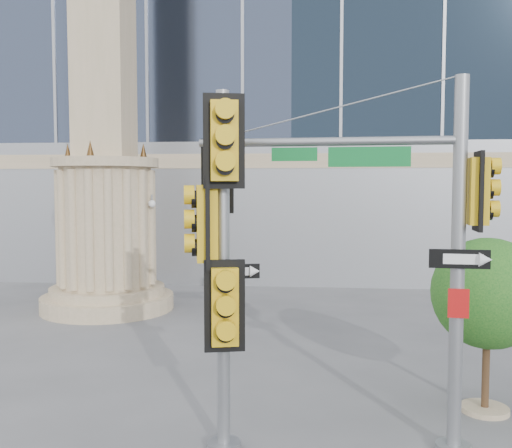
{
  "coord_description": "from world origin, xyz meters",
  "views": [
    {
      "loc": [
        0.86,
        -9.49,
        4.2
      ],
      "look_at": [
        -0.27,
        2.0,
        3.42
      ],
      "focal_mm": 40.0,
      "sensor_mm": 36.0,
      "label": 1
    }
  ],
  "objects": [
    {
      "name": "ground",
      "position": [
        0.0,
        0.0,
        0.0
      ],
      "size": [
        120.0,
        120.0,
        0.0
      ],
      "primitive_type": "plane",
      "color": "#545456",
      "rests_on": "ground"
    },
    {
      "name": "monument",
      "position": [
        -6.0,
        9.0,
        5.52
      ],
      "size": [
        4.4,
        4.4,
        16.6
      ],
      "color": "tan",
      "rests_on": "ground"
    },
    {
      "name": "main_signal_pole",
      "position": [
        2.06,
        -0.4,
        3.64
      ],
      "size": [
        4.54,
        0.74,
        5.87
      ],
      "rotation": [
        0.0,
        0.0,
        -0.07
      ],
      "color": "slate",
      "rests_on": "ground"
    },
    {
      "name": "secondary_signal_pole",
      "position": [
        -0.54,
        -0.92,
        3.32
      ],
      "size": [
        1.04,
        0.75,
        5.65
      ],
      "rotation": [
        0.0,
        0.0,
        0.23
      ],
      "color": "slate",
      "rests_on": "ground"
    },
    {
      "name": "street_tree",
      "position": [
        4.12,
        1.22,
        2.14
      ],
      "size": [
        2.08,
        2.04,
        3.25
      ],
      "color": "tan",
      "rests_on": "ground"
    }
  ]
}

